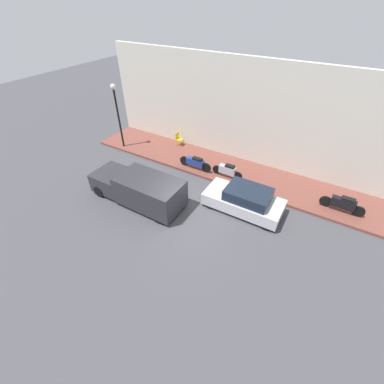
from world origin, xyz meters
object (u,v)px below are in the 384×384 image
object	(u,v)px
scooter_silver	(228,170)
motorcycle_black	(343,204)
streetlamp	(117,107)
motorcycle_blue	(195,162)
cafe_chair	(178,138)
parked_car	(244,200)
delivery_van	(138,188)

from	to	relation	value
scooter_silver	motorcycle_black	world-z (taller)	motorcycle_black
scooter_silver	streetlamp	bearing A→B (deg)	91.87
motorcycle_black	streetlamp	distance (m)	13.89
motorcycle_blue	cafe_chair	xyz separation A→B (m)	(2.01, 2.51, 0.08)
parked_car	streetlamp	world-z (taller)	streetlamp
parked_car	delivery_van	bearing A→B (deg)	113.15
motorcycle_blue	scooter_silver	bearing A→B (deg)	-84.73
scooter_silver	parked_car	bearing A→B (deg)	-137.91
motorcycle_black	cafe_chair	size ratio (longest dim) A/B	2.26
parked_car	streetlamp	bearing A→B (deg)	79.55
cafe_chair	streetlamp	bearing A→B (deg)	123.09
parked_car	cafe_chair	world-z (taller)	parked_car
scooter_silver	cafe_chair	bearing A→B (deg)	68.08
delivery_van	motorcycle_black	world-z (taller)	delivery_van
delivery_van	motorcycle_blue	world-z (taller)	delivery_van
cafe_chair	delivery_van	bearing A→B (deg)	-166.38
parked_car	streetlamp	size ratio (longest dim) A/B	0.92
delivery_van	streetlamp	bearing A→B (deg)	50.15
scooter_silver	delivery_van	bearing A→B (deg)	143.02
motorcycle_black	streetlamp	world-z (taller)	streetlamp
scooter_silver	motorcycle_blue	size ratio (longest dim) A/B	0.87
motorcycle_black	cafe_chair	world-z (taller)	cafe_chair
delivery_van	cafe_chair	distance (m)	6.09
scooter_silver	streetlamp	xyz separation A→B (m)	(-0.25, 7.70, 2.31)
parked_car	motorcycle_black	size ratio (longest dim) A/B	1.88
delivery_van	scooter_silver	size ratio (longest dim) A/B	2.76
scooter_silver	motorcycle_blue	xyz separation A→B (m)	(-0.19, 2.01, -0.01)
motorcycle_black	cafe_chair	distance (m)	10.64
streetlamp	delivery_van	bearing A→B (deg)	-129.85
streetlamp	scooter_silver	bearing A→B (deg)	-88.13
cafe_chair	scooter_silver	bearing A→B (deg)	-111.92
scooter_silver	cafe_chair	xyz separation A→B (m)	(1.82, 4.52, 0.07)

